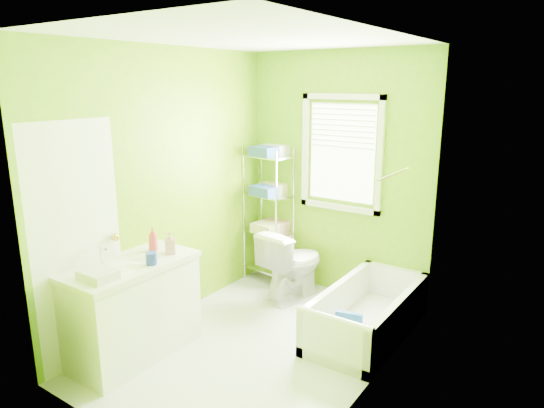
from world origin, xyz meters
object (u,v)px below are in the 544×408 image
Objects in this scene: vanity at (132,307)px; wire_shelf_unit at (270,200)px; bathtub at (366,320)px; toilet at (293,263)px.

vanity is 0.70× the size of wire_shelf_unit.
vanity reaches higher than bathtub.
wire_shelf_unit reaches higher than toilet.
bathtub is 2.08m from vanity.
toilet is 0.80m from wire_shelf_unit.
wire_shelf_unit is (-1.47, 0.58, 0.82)m from bathtub.
vanity is (-0.50, -1.73, 0.06)m from toilet.
toilet reaches higher than bathtub.
wire_shelf_unit is at bearing 158.49° from bathtub.
wire_shelf_unit reaches higher than bathtub.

